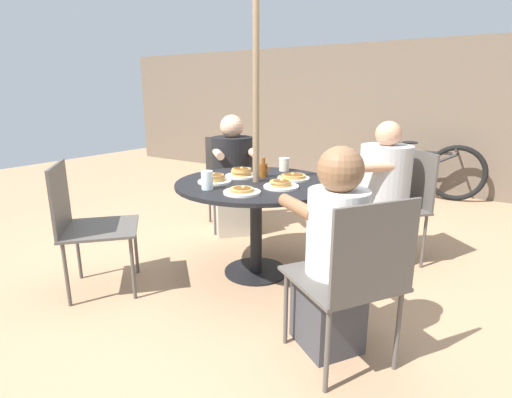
% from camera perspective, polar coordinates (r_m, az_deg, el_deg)
% --- Properties ---
extents(ground_plane, '(12.00, 12.00, 0.00)m').
position_cam_1_polar(ground_plane, '(3.10, -0.00, -10.36)').
color(ground_plane, tan).
extents(back_fence, '(10.00, 0.06, 1.98)m').
position_cam_1_polar(back_fence, '(5.90, 18.84, 11.04)').
color(back_fence, brown).
rests_on(back_fence, ground).
extents(patio_table, '(1.16, 1.16, 0.71)m').
position_cam_1_polar(patio_table, '(2.89, -0.00, 0.40)').
color(patio_table, black).
rests_on(patio_table, ground).
extents(umbrella_pole, '(0.04, 0.04, 2.29)m').
position_cam_1_polar(umbrella_pole, '(2.80, -0.00, 11.24)').
color(umbrella_pole, '#846B4C').
rests_on(umbrella_pole, ground).
extents(patio_chair_north, '(0.67, 0.67, 0.89)m').
position_cam_1_polar(patio_chair_north, '(4.04, -3.75, 3.35)').
color(patio_chair_north, '#514C47').
rests_on(patio_chair_north, ground).
extents(diner_north, '(0.61, 0.60, 1.12)m').
position_cam_1_polar(diner_north, '(3.86, -3.30, 2.69)').
color(diner_north, beige).
rests_on(diner_north, ground).
extents(patio_chair_east, '(0.67, 0.67, 0.89)m').
position_cam_1_polar(patio_chair_east, '(2.89, -23.29, -2.74)').
color(patio_chair_east, '#514C47').
rests_on(patio_chair_east, ground).
extents(patio_chair_south, '(0.66, 0.66, 0.89)m').
position_cam_1_polar(patio_chair_south, '(1.96, 13.83, -10.28)').
color(patio_chair_south, '#514C47').
rests_on(patio_chair_south, ground).
extents(diner_south, '(0.54, 0.50, 1.09)m').
position_cam_1_polar(diner_south, '(2.09, 10.89, -8.29)').
color(diner_south, '#3D3D42').
rests_on(diner_south, ground).
extents(patio_chair_west, '(0.67, 0.67, 0.89)m').
position_cam_1_polar(patio_chair_west, '(3.36, 19.92, 0.02)').
color(patio_chair_west, '#514C47').
rests_on(patio_chair_west, ground).
extents(diner_west, '(0.63, 0.63, 1.12)m').
position_cam_1_polar(diner_west, '(3.27, 17.19, -0.29)').
color(diner_west, gray).
rests_on(diner_west, ground).
extents(pancake_plate_a, '(0.24, 0.24, 0.05)m').
position_cam_1_polar(pancake_plate_a, '(2.54, -2.02, 1.12)').
color(pancake_plate_a, silver).
rests_on(pancake_plate_a, patio_table).
extents(pancake_plate_b, '(0.24, 0.24, 0.06)m').
position_cam_1_polar(pancake_plate_b, '(2.69, 3.58, 2.01)').
color(pancake_plate_b, silver).
rests_on(pancake_plate_b, patio_table).
extents(pancake_plate_c, '(0.24, 0.24, 0.05)m').
position_cam_1_polar(pancake_plate_c, '(2.96, 5.34, 3.13)').
color(pancake_plate_c, silver).
rests_on(pancake_plate_c, patio_table).
extents(pancake_plate_d, '(0.24, 0.24, 0.08)m').
position_cam_1_polar(pancake_plate_d, '(3.03, -2.13, 3.68)').
color(pancake_plate_d, silver).
rests_on(pancake_plate_d, patio_table).
extents(pancake_plate_e, '(0.24, 0.24, 0.07)m').
position_cam_1_polar(pancake_plate_e, '(2.86, -5.98, 2.83)').
color(pancake_plate_e, silver).
rests_on(pancake_plate_e, patio_table).
extents(syrup_bottle, '(0.08, 0.06, 0.15)m').
position_cam_1_polar(syrup_bottle, '(3.01, 1.08, 4.21)').
color(syrup_bottle, brown).
rests_on(syrup_bottle, patio_table).
extents(coffee_cup, '(0.08, 0.08, 0.11)m').
position_cam_1_polar(coffee_cup, '(3.26, 4.04, 4.97)').
color(coffee_cup, beige).
rests_on(coffee_cup, patio_table).
extents(drinking_glass_a, '(0.08, 0.08, 0.12)m').
position_cam_1_polar(drinking_glass_a, '(2.66, -6.99, 2.70)').
color(drinking_glass_a, silver).
rests_on(drinking_glass_a, patio_table).
extents(bicycle, '(1.46, 0.44, 0.72)m').
position_cam_1_polar(bicycle, '(5.54, 22.78, 3.85)').
color(bicycle, black).
rests_on(bicycle, ground).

